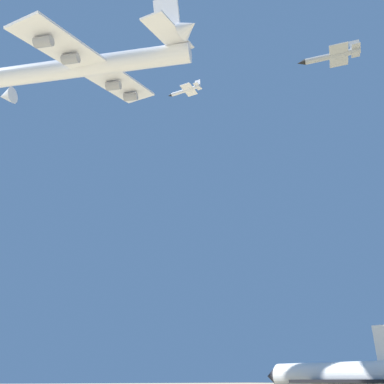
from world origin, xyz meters
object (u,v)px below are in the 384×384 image
at_px(space_shuttle, 333,376).
at_px(carrier_jet, 91,65).
at_px(chase_jet_lead, 332,56).
at_px(chase_jet_high_escort, 186,90).

xyz_separation_m(space_shuttle, carrier_jet, (39.74, 53.29, 92.33)).
xyz_separation_m(space_shuttle, chase_jet_lead, (-22.90, 17.23, 71.99)).
height_order(space_shuttle, carrier_jet, carrier_jet).
height_order(carrier_jet, chase_jet_high_escort, chase_jet_high_escort).
distance_m(space_shuttle, chase_jet_lead, 77.48).
bearing_deg(carrier_jet, chase_jet_high_escort, -106.96).
bearing_deg(chase_jet_lead, carrier_jet, -2.59).
xyz_separation_m(space_shuttle, chase_jet_high_escort, (46.68, 8.95, 108.73)).
height_order(space_shuttle, chase_jet_lead, chase_jet_lead).
height_order(chase_jet_lead, chase_jet_high_escort, chase_jet_high_escort).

